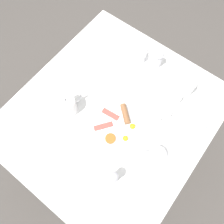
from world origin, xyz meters
name	(u,v)px	position (x,y,z in m)	size (l,w,h in m)	color
ground_plane	(112,145)	(0.00, 0.00, 0.00)	(8.00, 8.00, 0.00)	#4C4742
table	(112,118)	(0.00, 0.00, 0.66)	(1.08, 0.98, 0.73)	white
breakfast_plate	(119,126)	(0.04, 0.07, 0.74)	(0.29, 0.29, 0.04)	white
teapot_near	(67,105)	(0.12, -0.20, 0.79)	(0.19, 0.10, 0.13)	white
teapot_far	(185,86)	(-0.34, 0.22, 0.79)	(0.19, 0.10, 0.13)	white
teacup_with_saucer_left	(156,156)	(0.05, 0.31, 0.76)	(0.13, 0.13, 0.07)	white
teacup_with_saucer_right	(138,57)	(-0.36, -0.09, 0.76)	(0.13, 0.13, 0.07)	white
water_glass_tall	(202,121)	(-0.23, 0.39, 0.78)	(0.08, 0.08, 0.09)	white
creamer_jug	(165,113)	(-0.16, 0.22, 0.76)	(0.09, 0.06, 0.05)	white
pepper_grinder	(114,177)	(0.26, 0.21, 0.79)	(0.04, 0.04, 0.11)	#BCBCC1
salt_grinder	(159,59)	(-0.40, 0.02, 0.79)	(0.04, 0.04, 0.11)	#BCBCC1
fork_by_plate	(14,130)	(0.38, -0.34, 0.74)	(0.08, 0.17, 0.00)	silver
knife_by_plate	(103,72)	(-0.17, -0.19, 0.74)	(0.19, 0.11, 0.00)	silver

